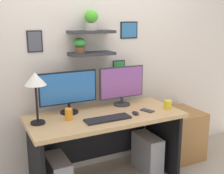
# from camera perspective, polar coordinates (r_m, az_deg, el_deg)

# --- Properties ---
(back_wall_assembly) EXTENTS (4.40, 0.24, 2.70)m
(back_wall_assembly) POSITION_cam_1_polar(r_m,az_deg,el_deg) (3.13, -4.86, 7.46)
(back_wall_assembly) COLOR beige
(back_wall_assembly) RESTS_ON ground
(desk) EXTENTS (1.53, 0.68, 0.75)m
(desk) POSITION_cam_1_polar(r_m,az_deg,el_deg) (2.99, -1.76, -9.01)
(desk) COLOR tan
(desk) RESTS_ON ground
(monitor_left) EXTENTS (0.59, 0.18, 0.42)m
(monitor_left) POSITION_cam_1_polar(r_m,az_deg,el_deg) (2.90, -8.61, -0.62)
(monitor_left) COLOR black
(monitor_left) RESTS_ON desk
(monitor_right) EXTENTS (0.52, 0.18, 0.42)m
(monitor_right) POSITION_cam_1_polar(r_m,az_deg,el_deg) (3.13, 1.93, 0.47)
(monitor_right) COLOR #2D2D33
(monitor_right) RESTS_ON desk
(keyboard) EXTENTS (0.44, 0.14, 0.02)m
(keyboard) POSITION_cam_1_polar(r_m,az_deg,el_deg) (2.73, -0.82, -6.27)
(keyboard) COLOR black
(keyboard) RESTS_ON desk
(computer_mouse) EXTENTS (0.06, 0.09, 0.03)m
(computer_mouse) POSITION_cam_1_polar(r_m,az_deg,el_deg) (2.88, 4.64, -5.11)
(computer_mouse) COLOR black
(computer_mouse) RESTS_ON desk
(desk_lamp) EXTENTS (0.19, 0.19, 0.47)m
(desk_lamp) POSITION_cam_1_polar(r_m,az_deg,el_deg) (2.62, -14.85, 0.82)
(desk_lamp) COLOR black
(desk_lamp) RESTS_ON desk
(cell_phone) EXTENTS (0.11, 0.16, 0.01)m
(cell_phone) POSITION_cam_1_polar(r_m,az_deg,el_deg) (3.00, 6.96, -4.63)
(cell_phone) COLOR #2D2D33
(cell_phone) RESTS_ON desk
(coffee_mug) EXTENTS (0.08, 0.08, 0.09)m
(coffee_mug) POSITION_cam_1_polar(r_m,az_deg,el_deg) (3.09, 10.93, -3.41)
(coffee_mug) COLOR yellow
(coffee_mug) RESTS_ON desk
(water_cup) EXTENTS (0.07, 0.07, 0.11)m
(water_cup) POSITION_cam_1_polar(r_m,az_deg,el_deg) (2.74, -8.51, -5.32)
(water_cup) COLOR orange
(water_cup) RESTS_ON desk
(drawer_cabinet) EXTENTS (0.44, 0.50, 0.59)m
(drawer_cabinet) POSITION_cam_1_polar(r_m,az_deg,el_deg) (3.69, 13.24, -8.95)
(drawer_cabinet) COLOR #9E6B38
(drawer_cabinet) RESTS_ON ground
(computer_tower_right) EXTENTS (0.18, 0.40, 0.42)m
(computer_tower_right) POSITION_cam_1_polar(r_m,az_deg,el_deg) (3.34, 6.94, -12.78)
(computer_tower_right) COLOR #99999E
(computer_tower_right) RESTS_ON ground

